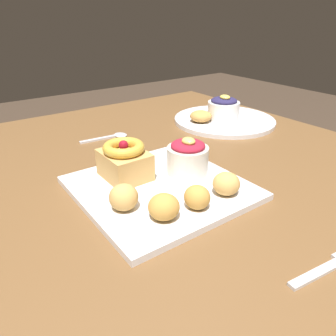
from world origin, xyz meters
name	(u,v)px	position (x,y,z in m)	size (l,w,h in m)	color
dining_table	(205,215)	(0.00, 0.00, 0.63)	(1.22, 0.92, 0.73)	brown
front_plate	(159,187)	(0.00, -0.12, 0.74)	(0.29, 0.29, 0.01)	white
cake_slice	(125,161)	(-0.07, -0.15, 0.78)	(0.09, 0.08, 0.08)	tan
berry_ramekin	(188,157)	(-0.01, -0.04, 0.78)	(0.08, 0.08, 0.08)	silver
fritter_front	(164,207)	(0.09, -0.17, 0.76)	(0.05, 0.05, 0.04)	gold
fritter_middle	(226,184)	(0.09, -0.04, 0.76)	(0.05, 0.05, 0.04)	tan
fritter_back	(124,197)	(0.03, -0.21, 0.76)	(0.05, 0.05, 0.04)	tan
fritter_extra	(197,197)	(0.10, -0.11, 0.76)	(0.04, 0.04, 0.04)	gold
back_plate	(224,120)	(-0.23, 0.27, 0.74)	(0.30, 0.30, 0.01)	white
back_ramekin	(224,108)	(-0.23, 0.27, 0.77)	(0.09, 0.09, 0.07)	white
back_pastry	(201,116)	(-0.24, 0.19, 0.76)	(0.06, 0.06, 0.03)	#C68E47
fork	(331,266)	(0.29, -0.05, 0.73)	(0.03, 0.13, 0.00)	silver
spoon	(111,137)	(-0.31, -0.06, 0.73)	(0.04, 0.13, 0.00)	silver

